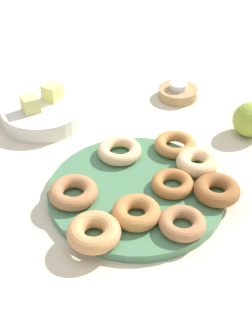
{
  "coord_description": "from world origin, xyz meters",
  "views": [
    {
      "loc": [
        -0.43,
        -0.5,
        0.6
      ],
      "look_at": [
        0.0,
        0.03,
        0.05
      ],
      "focal_mm": 50.61,
      "sensor_mm": 36.0,
      "label": 1
    }
  ],
  "objects_px": {
    "donut_8": "(182,223)",
    "fruit_bowl": "(45,113)",
    "donut_2": "(94,232)",
    "donut_3": "(217,190)",
    "donut_6": "(172,184)",
    "donut_7": "(175,145)",
    "donut_0": "(120,151)",
    "donut_4": "(73,192)",
    "apple": "(251,120)",
    "donut_1": "(136,212)",
    "donut_plate": "(136,192)",
    "candle_holder": "(178,93)",
    "donut_5": "(197,162)",
    "tealight": "(178,86)",
    "melon_chunk_right": "(52,92)",
    "melon_chunk_left": "(30,104)"
  },
  "relations": [
    {
      "from": "donut_6",
      "to": "donut_7",
      "type": "relative_size",
      "value": 0.92
    },
    {
      "from": "donut_1",
      "to": "melon_chunk_right",
      "type": "height_order",
      "value": "melon_chunk_right"
    },
    {
      "from": "donut_0",
      "to": "donut_5",
      "type": "height_order",
      "value": "donut_5"
    },
    {
      "from": "fruit_bowl",
      "to": "candle_holder",
      "type": "bearing_deg",
      "value": -20.73
    },
    {
      "from": "donut_plate",
      "to": "candle_holder",
      "type": "distance_m",
      "value": 0.38
    },
    {
      "from": "donut_2",
      "to": "fruit_bowl",
      "type": "relative_size",
      "value": 0.49
    },
    {
      "from": "donut_2",
      "to": "donut_7",
      "type": "bearing_deg",
      "value": 19.18
    },
    {
      "from": "donut_2",
      "to": "donut_5",
      "type": "xyz_separation_m",
      "value": [
        0.27,
        0.02,
        -0.0
      ]
    },
    {
      "from": "donut_8",
      "to": "donut_5",
      "type": "bearing_deg",
      "value": 35.8
    },
    {
      "from": "donut_0",
      "to": "donut_4",
      "type": "distance_m",
      "value": 0.15
    },
    {
      "from": "tealight",
      "to": "melon_chunk_left",
      "type": "height_order",
      "value": "melon_chunk_left"
    },
    {
      "from": "donut_7",
      "to": "candle_holder",
      "type": "xyz_separation_m",
      "value": [
        0.17,
        0.17,
        -0.02
      ]
    },
    {
      "from": "tealight",
      "to": "melon_chunk_left",
      "type": "bearing_deg",
      "value": 161.09
    },
    {
      "from": "donut_1",
      "to": "tealight",
      "type": "distance_m",
      "value": 0.46
    },
    {
      "from": "donut_3",
      "to": "apple",
      "type": "relative_size",
      "value": 1.12
    },
    {
      "from": "donut_3",
      "to": "donut_5",
      "type": "xyz_separation_m",
      "value": [
        0.03,
        0.08,
        0.0
      ]
    },
    {
      "from": "donut_5",
      "to": "melon_chunk_left",
      "type": "bearing_deg",
      "value": 113.94
    },
    {
      "from": "donut_plate",
      "to": "donut_6",
      "type": "xyz_separation_m",
      "value": [
        0.05,
        -0.04,
        0.02
      ]
    },
    {
      "from": "donut_1",
      "to": "donut_4",
      "type": "relative_size",
      "value": 0.95
    },
    {
      "from": "donut_7",
      "to": "apple",
      "type": "distance_m",
      "value": 0.19
    },
    {
      "from": "donut_6",
      "to": "donut_7",
      "type": "height_order",
      "value": "donut_7"
    },
    {
      "from": "donut_0",
      "to": "donut_1",
      "type": "distance_m",
      "value": 0.18
    },
    {
      "from": "donut_4",
      "to": "donut_5",
      "type": "bearing_deg",
      "value": -18.73
    },
    {
      "from": "apple",
      "to": "melon_chunk_right",
      "type": "bearing_deg",
      "value": 129.54
    },
    {
      "from": "donut_plate",
      "to": "melon_chunk_right",
      "type": "distance_m",
      "value": 0.35
    },
    {
      "from": "donut_7",
      "to": "candle_holder",
      "type": "bearing_deg",
      "value": 44.41
    },
    {
      "from": "donut_6",
      "to": "candle_holder",
      "type": "relative_size",
      "value": 0.83
    },
    {
      "from": "donut_1",
      "to": "donut_8",
      "type": "relative_size",
      "value": 1.05
    },
    {
      "from": "donut_5",
      "to": "melon_chunk_left",
      "type": "relative_size",
      "value": 2.3
    },
    {
      "from": "donut_plate",
      "to": "donut_1",
      "type": "height_order",
      "value": "donut_1"
    },
    {
      "from": "tealight",
      "to": "melon_chunk_right",
      "type": "xyz_separation_m",
      "value": [
        -0.28,
        0.13,
        0.02
      ]
    },
    {
      "from": "donut_plate",
      "to": "donut_3",
      "type": "bearing_deg",
      "value": -47.04
    },
    {
      "from": "donut_6",
      "to": "fruit_bowl",
      "type": "xyz_separation_m",
      "value": [
        -0.05,
        0.37,
        -0.01
      ]
    },
    {
      "from": "donut_3",
      "to": "fruit_bowl",
      "type": "relative_size",
      "value": 0.46
    },
    {
      "from": "donut_7",
      "to": "tealight",
      "type": "relative_size",
      "value": 1.99
    },
    {
      "from": "donut_plate",
      "to": "donut_8",
      "type": "distance_m",
      "value": 0.13
    },
    {
      "from": "donut_2",
      "to": "donut_3",
      "type": "bearing_deg",
      "value": -13.22
    },
    {
      "from": "donut_5",
      "to": "tealight",
      "type": "relative_size",
      "value": 1.93
    },
    {
      "from": "donut_plate",
      "to": "donut_7",
      "type": "bearing_deg",
      "value": 17.17
    },
    {
      "from": "donut_7",
      "to": "donut_4",
      "type": "bearing_deg",
      "value": 178.06
    },
    {
      "from": "tealight",
      "to": "melon_chunk_left",
      "type": "relative_size",
      "value": 1.19
    },
    {
      "from": "donut_1",
      "to": "donut_8",
      "type": "height_order",
      "value": "donut_1"
    },
    {
      "from": "donut_1",
      "to": "donut_plate",
      "type": "bearing_deg",
      "value": 49.94
    },
    {
      "from": "donut_2",
      "to": "candle_holder",
      "type": "relative_size",
      "value": 0.94
    },
    {
      "from": "donut_0",
      "to": "donut_7",
      "type": "relative_size",
      "value": 1.04
    },
    {
      "from": "melon_chunk_right",
      "to": "donut_0",
      "type": "bearing_deg",
      "value": -89.49
    },
    {
      "from": "fruit_bowl",
      "to": "donut_3",
      "type": "bearing_deg",
      "value": -77.7
    },
    {
      "from": "donut_8",
      "to": "fruit_bowl",
      "type": "xyz_separation_m",
      "value": [
        0.01,
        0.46,
        -0.01
      ]
    },
    {
      "from": "donut_5",
      "to": "melon_chunk_right",
      "type": "xyz_separation_m",
      "value": [
        -0.09,
        0.37,
        0.02
      ]
    },
    {
      "from": "donut_plate",
      "to": "donut_4",
      "type": "height_order",
      "value": "donut_4"
    }
  ]
}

